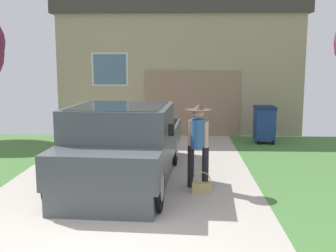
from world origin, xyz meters
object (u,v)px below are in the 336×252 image
Objects in this scene: pickup_truck at (123,148)px; house_with_garage at (180,58)px; handbag at (202,186)px; wheeled_trash_bin at (264,123)px; person_with_hat at (198,139)px.

house_with_garage reaches higher than pickup_truck.
wheeled_trash_bin is (2.13, 4.98, 0.50)m from handbag.
house_with_garage reaches higher than handbag.
pickup_truck is 1.58m from person_with_hat.
person_with_hat is at bearing 173.22° from pickup_truck.
handbag is (1.60, -0.55, -0.62)m from pickup_truck.
handbag is at bearing -86.68° from house_with_garage.
handbag is at bearing 164.41° from pickup_truck.
person_with_hat is 0.20× the size of house_with_garage.
handbag is 0.05× the size of house_with_garage.
wheeled_trash_bin is at bearing 66.83° from handbag.
wheeled_trash_bin is at bearing -56.27° from house_with_garage.
person_with_hat is at bearing -115.05° from wheeled_trash_bin.
house_with_garage is at bearing -93.92° from pickup_truck.
house_with_garage reaches higher than wheeled_trash_bin.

